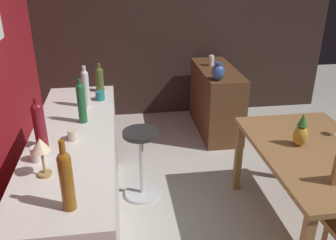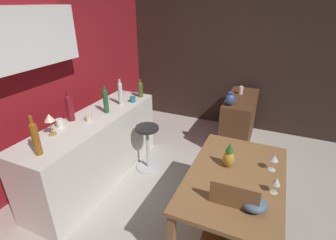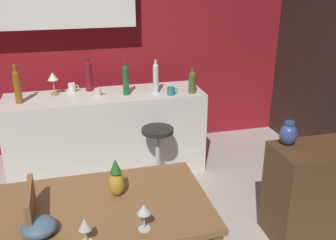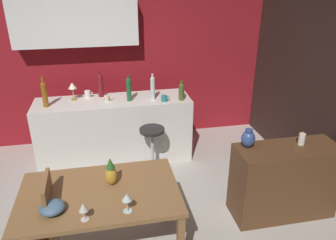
{
  "view_description": "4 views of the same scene",
  "coord_description": "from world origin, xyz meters",
  "px_view_note": "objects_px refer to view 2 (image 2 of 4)",
  "views": [
    {
      "loc": [
        -2.3,
        1.0,
        2.09
      ],
      "look_at": [
        0.48,
        0.6,
        0.81
      ],
      "focal_mm": 38.88,
      "sensor_mm": 36.0,
      "label": 1
    },
    {
      "loc": [
        -2.08,
        -0.63,
        2.21
      ],
      "look_at": [
        0.44,
        0.47,
        0.9
      ],
      "focal_mm": 26.83,
      "sensor_mm": 36.0,
      "label": 2
    },
    {
      "loc": [
        -0.2,
        -2.55,
        2.14
      ],
      "look_at": [
        0.64,
        0.69,
        0.81
      ],
      "focal_mm": 40.82,
      "sensor_mm": 36.0,
      "label": 3
    },
    {
      "loc": [
        0.03,
        -2.85,
        2.46
      ],
      "look_at": [
        0.74,
        0.68,
        0.85
      ],
      "focal_mm": 34.89,
      "sensor_mm": 36.0,
      "label": 4
    }
  ],
  "objects_px": {
    "wine_bottle_green": "(106,100)",
    "wine_bottle_amber": "(35,137)",
    "wine_bottle_ruby": "(70,107)",
    "cup_teal": "(133,99)",
    "wine_bottle_clear": "(120,92)",
    "vase_ceramic_blue": "(230,99)",
    "dining_table": "(235,182)",
    "pineapple_centerpiece": "(229,156)",
    "sideboard_cabinet": "(239,120)",
    "pillar_candle_tall": "(241,90)",
    "wine_glass_left": "(274,159)",
    "wine_bottle_olive": "(140,89)",
    "cup_cream": "(89,118)",
    "chair_near_window": "(227,237)",
    "wine_glass_right": "(276,182)",
    "fruit_bowl": "(254,204)",
    "counter_lamp": "(50,120)",
    "cup_white": "(60,123)",
    "bar_stool": "(148,147)"
  },
  "relations": [
    {
      "from": "wine_bottle_green",
      "to": "wine_bottle_amber",
      "type": "relative_size",
      "value": 0.89
    },
    {
      "from": "wine_bottle_ruby",
      "to": "cup_teal",
      "type": "distance_m",
      "value": 0.91
    },
    {
      "from": "wine_bottle_clear",
      "to": "vase_ceramic_blue",
      "type": "relative_size",
      "value": 1.79
    },
    {
      "from": "dining_table",
      "to": "cup_teal",
      "type": "height_order",
      "value": "cup_teal"
    },
    {
      "from": "pineapple_centerpiece",
      "to": "wine_bottle_clear",
      "type": "height_order",
      "value": "wine_bottle_clear"
    },
    {
      "from": "sideboard_cabinet",
      "to": "pillar_candle_tall",
      "type": "distance_m",
      "value": 0.5
    },
    {
      "from": "wine_glass_left",
      "to": "wine_bottle_olive",
      "type": "relative_size",
      "value": 0.62
    },
    {
      "from": "cup_cream",
      "to": "wine_bottle_olive",
      "type": "bearing_deg",
      "value": -9.46
    },
    {
      "from": "chair_near_window",
      "to": "pineapple_centerpiece",
      "type": "relative_size",
      "value": 3.56
    },
    {
      "from": "sideboard_cabinet",
      "to": "pillar_candle_tall",
      "type": "bearing_deg",
      "value": 16.34
    },
    {
      "from": "wine_glass_right",
      "to": "vase_ceramic_blue",
      "type": "xyz_separation_m",
      "value": [
        1.64,
        0.7,
        0.06
      ]
    },
    {
      "from": "dining_table",
      "to": "pineapple_centerpiece",
      "type": "distance_m",
      "value": 0.25
    },
    {
      "from": "fruit_bowl",
      "to": "vase_ceramic_blue",
      "type": "relative_size",
      "value": 1.0
    },
    {
      "from": "wine_bottle_ruby",
      "to": "wine_bottle_clear",
      "type": "distance_m",
      "value": 0.73
    },
    {
      "from": "fruit_bowl",
      "to": "wine_bottle_olive",
      "type": "xyz_separation_m",
      "value": [
        1.49,
        1.83,
        0.24
      ]
    },
    {
      "from": "wine_bottle_clear",
      "to": "wine_bottle_olive",
      "type": "xyz_separation_m",
      "value": [
        0.37,
        -0.1,
        -0.05
      ]
    },
    {
      "from": "fruit_bowl",
      "to": "counter_lamp",
      "type": "xyz_separation_m",
      "value": [
        0.06,
        2.12,
        0.29
      ]
    },
    {
      "from": "wine_bottle_green",
      "to": "cup_white",
      "type": "bearing_deg",
      "value": 156.02
    },
    {
      "from": "wine_glass_right",
      "to": "pillar_candle_tall",
      "type": "relative_size",
      "value": 1.04
    },
    {
      "from": "bar_stool",
      "to": "fruit_bowl",
      "type": "distance_m",
      "value": 1.86
    },
    {
      "from": "wine_bottle_olive",
      "to": "dining_table",
      "type": "bearing_deg",
      "value": -124.51
    },
    {
      "from": "wine_bottle_green",
      "to": "cup_white",
      "type": "distance_m",
      "value": 0.61
    },
    {
      "from": "pineapple_centerpiece",
      "to": "cup_white",
      "type": "height_order",
      "value": "pineapple_centerpiece"
    },
    {
      "from": "sideboard_cabinet",
      "to": "wine_glass_left",
      "type": "relative_size",
      "value": 6.56
    },
    {
      "from": "sideboard_cabinet",
      "to": "wine_bottle_green",
      "type": "distance_m",
      "value": 2.22
    },
    {
      "from": "dining_table",
      "to": "wine_glass_left",
      "type": "bearing_deg",
      "value": -54.0
    },
    {
      "from": "wine_bottle_amber",
      "to": "chair_near_window",
      "type": "bearing_deg",
      "value": -86.3
    },
    {
      "from": "wine_glass_right",
      "to": "vase_ceramic_blue",
      "type": "distance_m",
      "value": 1.78
    },
    {
      "from": "pillar_candle_tall",
      "to": "cup_teal",
      "type": "bearing_deg",
      "value": 132.21
    },
    {
      "from": "dining_table",
      "to": "wine_bottle_green",
      "type": "distance_m",
      "value": 1.85
    },
    {
      "from": "counter_lamp",
      "to": "pineapple_centerpiece",
      "type": "bearing_deg",
      "value": -77.12
    },
    {
      "from": "dining_table",
      "to": "wine_glass_left",
      "type": "xyz_separation_m",
      "value": [
        0.22,
        -0.3,
        0.21
      ]
    },
    {
      "from": "wine_glass_right",
      "to": "fruit_bowl",
      "type": "bearing_deg",
      "value": 151.18
    },
    {
      "from": "wine_bottle_olive",
      "to": "counter_lamp",
      "type": "relative_size",
      "value": 1.1
    },
    {
      "from": "dining_table",
      "to": "wine_bottle_ruby",
      "type": "distance_m",
      "value": 2.04
    },
    {
      "from": "cup_cream",
      "to": "vase_ceramic_blue",
      "type": "xyz_separation_m",
      "value": [
        1.38,
        -1.43,
        -0.03
      ]
    },
    {
      "from": "fruit_bowl",
      "to": "cup_white",
      "type": "xyz_separation_m",
      "value": [
        0.24,
        2.19,
        0.16
      ]
    },
    {
      "from": "wine_glass_right",
      "to": "wine_bottle_clear",
      "type": "xyz_separation_m",
      "value": [
        0.86,
        2.07,
        0.22
      ]
    },
    {
      "from": "bar_stool",
      "to": "cup_teal",
      "type": "relative_size",
      "value": 5.86
    },
    {
      "from": "dining_table",
      "to": "pineapple_centerpiece",
      "type": "height_order",
      "value": "pineapple_centerpiece"
    },
    {
      "from": "wine_glass_left",
      "to": "cup_teal",
      "type": "relative_size",
      "value": 1.46
    },
    {
      "from": "wine_glass_right",
      "to": "cup_cream",
      "type": "height_order",
      "value": "cup_cream"
    },
    {
      "from": "pineapple_centerpiece",
      "to": "cup_cream",
      "type": "height_order",
      "value": "pineapple_centerpiece"
    },
    {
      "from": "cup_teal",
      "to": "wine_bottle_amber",
      "type": "bearing_deg",
      "value": 175.75
    },
    {
      "from": "wine_glass_right",
      "to": "vase_ceramic_blue",
      "type": "bearing_deg",
      "value": 23.24
    },
    {
      "from": "counter_lamp",
      "to": "vase_ceramic_blue",
      "type": "bearing_deg",
      "value": -40.32
    },
    {
      "from": "wine_bottle_ruby",
      "to": "wine_bottle_olive",
      "type": "relative_size",
      "value": 1.31
    },
    {
      "from": "wine_bottle_amber",
      "to": "cup_teal",
      "type": "xyz_separation_m",
      "value": [
        1.53,
        -0.11,
        -0.14
      ]
    },
    {
      "from": "pineapple_centerpiece",
      "to": "wine_bottle_ruby",
      "type": "relative_size",
      "value": 0.75
    },
    {
      "from": "fruit_bowl",
      "to": "wine_bottle_green",
      "type": "bearing_deg",
      "value": 67.79
    }
  ]
}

